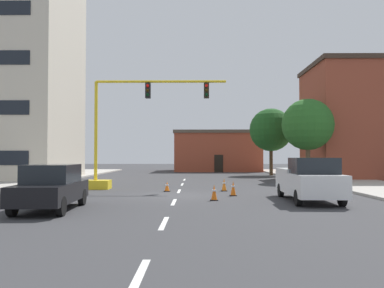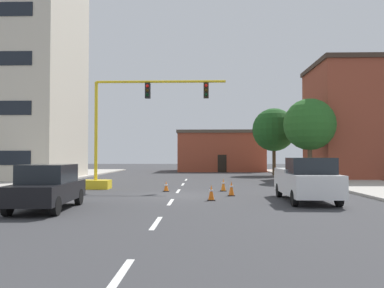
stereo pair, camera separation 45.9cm
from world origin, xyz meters
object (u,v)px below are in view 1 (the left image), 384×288
Objects in this scene: traffic_cone_roadside_b at (233,188)px; tree_right_mid at (308,125)px; traffic_signal_gantry at (114,153)px; tree_right_far at (271,130)px; traffic_cone_roadside_a at (167,186)px; traffic_cone_roadside_c at (224,185)px; sedan_black_near_left at (51,187)px; pickup_truck_white at (309,180)px; traffic_cone_roadside_d at (214,193)px.

tree_right_mid is at bearing 57.81° from traffic_cone_roadside_b.
tree_right_mid is (14.12, 7.06, 2.33)m from traffic_signal_gantry.
traffic_signal_gantry is at bearing -127.17° from tree_right_far.
traffic_cone_roadside_a is 0.78× the size of traffic_cone_roadside_c.
tree_right_far reaches higher than traffic_signal_gantry.
tree_right_far is 1.55× the size of sedan_black_near_left.
tree_right_mid is at bearing 74.26° from pickup_truck_white.
traffic_cone_roadside_d reaches higher than traffic_cone_roadside_a.
traffic_cone_roadside_a is at bearing -140.61° from tree_right_mid.
traffic_signal_gantry is 1.36× the size of tree_right_mid.
traffic_cone_roadside_b is (-3.22, 2.42, -0.59)m from pickup_truck_white.
traffic_cone_roadside_a is (-6.83, 4.87, -0.68)m from pickup_truck_white.
traffic_signal_gantry is 21.84m from tree_right_far.
traffic_signal_gantry reaches higher than tree_right_mid.
traffic_cone_roadside_b is (3.61, -2.46, 0.09)m from traffic_cone_roadside_a.
traffic_cone_roadside_b is 1.05× the size of traffic_cone_roadside_d.
tree_right_mid reaches higher than traffic_cone_roadside_b.
traffic_cone_roadside_b is at bearing -34.22° from traffic_cone_roadside_a.
traffic_cone_roadside_c is (7.20, 8.21, -0.52)m from sedan_black_near_left.
tree_right_mid reaches higher than pickup_truck_white.
pickup_truck_white reaches higher than traffic_cone_roadside_a.
traffic_cone_roadside_b is (-7.06, -11.22, -4.19)m from tree_right_mid.
traffic_signal_gantry reaches higher than traffic_cone_roadside_d.
sedan_black_near_left is 9.27m from traffic_cone_roadside_b.
sedan_black_near_left is at bearing -116.68° from tree_right_far.
traffic_cone_roadside_b is (-6.05, -21.44, -4.44)m from tree_right_far.
tree_right_far is 22.71m from traffic_cone_roadside_b.
traffic_cone_roadside_a is 0.76× the size of traffic_cone_roadside_b.
sedan_black_near_left is 6.22× the size of traffic_cone_roadside_d.
pickup_truck_white is 7.37× the size of traffic_cone_roadside_d.
traffic_cone_roadside_a is at bearing 118.69° from traffic_cone_roadside_d.
traffic_signal_gantry reaches higher than pickup_truck_white.
traffic_cone_roadside_c is (3.34, 0.29, 0.08)m from traffic_cone_roadside_a.
traffic_signal_gantry is 12.26m from pickup_truck_white.
tree_right_far is 21.78m from traffic_cone_roadside_a.
traffic_cone_roadside_c reaches higher than traffic_cone_roadside_a.
sedan_black_near_left is 10.93m from traffic_cone_roadside_c.
traffic_signal_gantry is 4.31m from traffic_cone_roadside_a.
traffic_cone_roadside_a is 5.26m from traffic_cone_roadside_d.
traffic_cone_roadside_c is at bearing -108.69° from tree_right_far.
traffic_cone_roadside_c is at bearing -11.76° from traffic_signal_gantry.
tree_right_mid is 16.22m from traffic_cone_roadside_d.
traffic_cone_roadside_a is 0.80× the size of traffic_cone_roadside_d.
sedan_black_near_left is at bearing -115.98° from traffic_cone_roadside_a.
pickup_truck_white is at bearing -3.49° from traffic_cone_roadside_d.
pickup_truck_white is at bearing -105.74° from tree_right_mid.
tree_right_mid is at bearing 48.94° from sedan_black_near_left.
sedan_black_near_left is at bearing -143.80° from traffic_cone_roadside_b.
tree_right_mid is at bearing 49.12° from traffic_cone_roadside_c.
tree_right_mid is 14.46m from traffic_cone_roadside_a.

